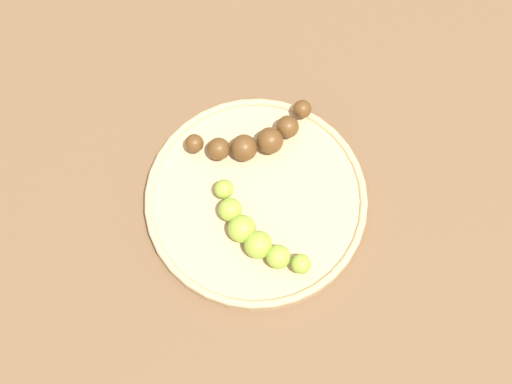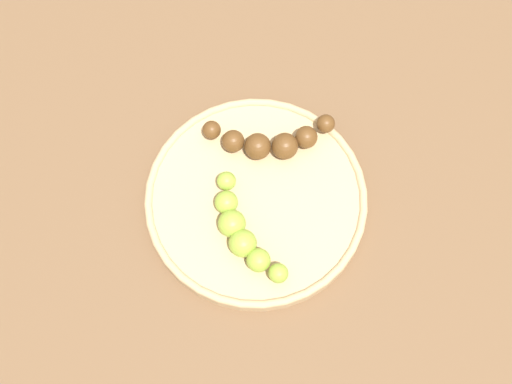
# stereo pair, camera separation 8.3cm
# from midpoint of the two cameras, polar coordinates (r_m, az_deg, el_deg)

# --- Properties ---
(ground_plane) EXTENTS (2.40, 2.40, 0.00)m
(ground_plane) POSITION_cam_midpoint_polar(r_m,az_deg,el_deg) (0.87, 2.72, -1.26)
(ground_plane) COLOR brown
(fruit_bowl) EXTENTS (0.28, 0.28, 0.02)m
(fruit_bowl) POSITION_cam_midpoint_polar(r_m,az_deg,el_deg) (0.85, 2.76, -0.98)
(fruit_bowl) COLOR tan
(fruit_bowl) RESTS_ON ground_plane
(banana_green) EXTENTS (0.09, 0.14, 0.03)m
(banana_green) POSITION_cam_midpoint_polar(r_m,az_deg,el_deg) (0.81, 1.66, -3.68)
(banana_green) COLOR #8CAD38
(banana_green) RESTS_ON fruit_bowl
(banana_overripe) EXTENTS (0.11, 0.14, 0.03)m
(banana_overripe) POSITION_cam_midpoint_polar(r_m,az_deg,el_deg) (0.86, 3.91, 3.98)
(banana_overripe) COLOR #593819
(banana_overripe) RESTS_ON fruit_bowl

